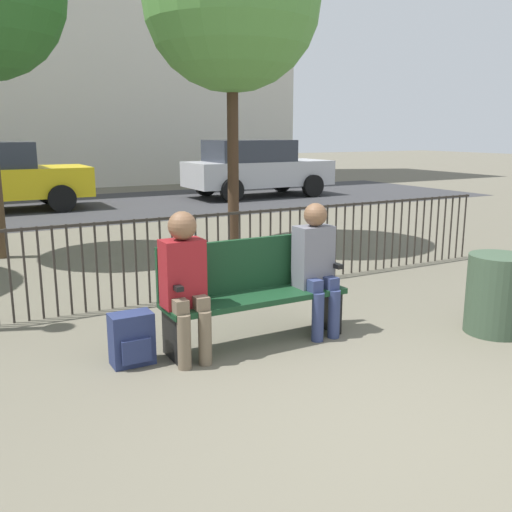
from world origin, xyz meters
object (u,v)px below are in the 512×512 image
object	(u,v)px
seated_person_1	(316,262)
parked_car_1	(256,167)
tree_2	(232,1)
seated_person_0	(185,277)
backpack	(132,339)
park_bench	(252,288)
trash_bin	(497,294)

from	to	relation	value
seated_person_1	parked_car_1	distance (m)	11.50
seated_person_1	tree_2	world-z (taller)	tree_2
seated_person_0	seated_person_1	world-z (taller)	seated_person_0
backpack	park_bench	bearing A→B (deg)	0.41
trash_bin	seated_person_0	bearing A→B (deg)	164.16
tree_2	trash_bin	world-z (taller)	tree_2
park_bench	tree_2	size ratio (longest dim) A/B	0.33
seated_person_1	tree_2	xyz separation A→B (m)	(1.22, 4.13, 3.11)
seated_person_0	parked_car_1	world-z (taller)	parked_car_1
tree_2	park_bench	bearing A→B (deg)	-114.51
seated_person_1	backpack	world-z (taller)	seated_person_1
tree_2	seated_person_1	bearing A→B (deg)	-106.48
park_bench	backpack	world-z (taller)	park_bench
seated_person_1	tree_2	bearing A→B (deg)	73.52
backpack	seated_person_0	bearing A→B (deg)	-15.50
trash_bin	parked_car_1	bearing A→B (deg)	72.28
tree_2	parked_car_1	bearing A→B (deg)	58.23
backpack	trash_bin	size ratio (longest dim) A/B	0.58
trash_bin	tree_2	bearing A→B (deg)	93.34
seated_person_0	tree_2	size ratio (longest dim) A/B	0.24
seated_person_1	trash_bin	world-z (taller)	seated_person_1
parked_car_1	trash_bin	bearing A→B (deg)	-107.72
park_bench	seated_person_1	size ratio (longest dim) A/B	1.37
seated_person_0	tree_2	xyz separation A→B (m)	(2.51, 4.12, 3.09)
backpack	trash_bin	world-z (taller)	trash_bin
seated_person_0	tree_2	distance (m)	5.73
backpack	tree_2	bearing A→B (deg)	53.79
park_bench	tree_2	distance (m)	5.50
park_bench	backpack	distance (m)	1.14
parked_car_1	trash_bin	size ratio (longest dim) A/B	5.63
backpack	parked_car_1	world-z (taller)	parked_car_1
parked_car_1	backpack	bearing A→B (deg)	-123.57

